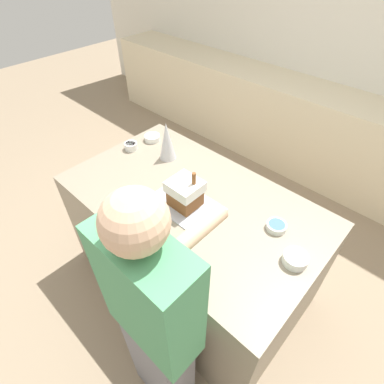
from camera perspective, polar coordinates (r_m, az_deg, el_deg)
name	(u,v)px	position (r m, az deg, el deg)	size (l,w,h in m)	color
ground_plane	(192,276)	(2.61, -0.09, -15.72)	(12.00, 12.00, 0.00)	gray
wall_back	(356,48)	(3.58, 28.74, 22.97)	(8.00, 0.05, 2.60)	white
back_cabinet_block	(316,135)	(3.60, 22.59, 10.01)	(6.00, 0.60, 0.95)	beige
kitchen_island	(191,243)	(2.24, -0.11, -9.63)	(1.69, 1.00, 0.90)	gray
baking_tray	(185,204)	(1.86, -1.30, -2.38)	(0.44, 0.30, 0.01)	#B2B2BC
gingerbread_house	(185,193)	(1.79, -1.33, -0.15)	(0.19, 0.18, 0.25)	brown
decorative_tree	(167,141)	(2.17, -4.79, 9.65)	(0.12, 0.12, 0.29)	silver
candy_bowl_center_rear	(295,259)	(1.66, 19.09, -11.91)	(0.13, 0.13, 0.05)	white
candy_bowl_behind_tray	(152,137)	(2.45, -7.57, 10.26)	(0.12, 0.12, 0.04)	white
candy_bowl_front_corner	(276,226)	(1.79, 15.78, -6.26)	(0.12, 0.12, 0.04)	silver
candy_bowl_near_tray_right	(131,146)	(2.37, -11.54, 8.62)	(0.10, 0.10, 0.05)	white
person	(155,324)	(1.49, -7.00, -23.71)	(0.44, 0.55, 1.67)	slate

